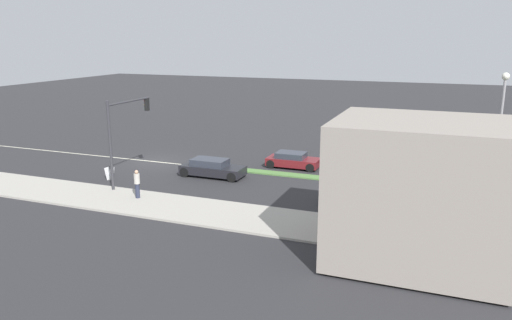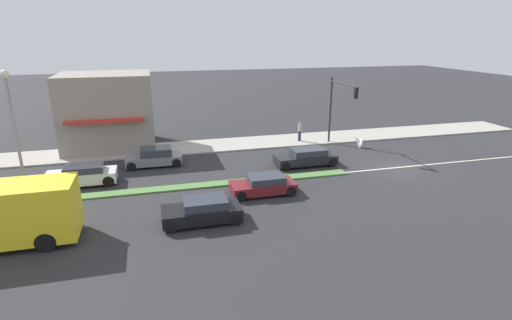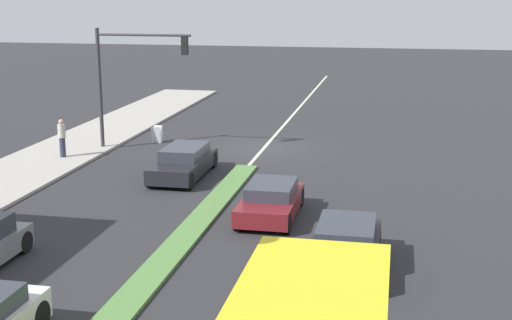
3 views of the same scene
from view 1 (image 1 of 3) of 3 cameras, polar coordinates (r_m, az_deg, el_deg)
The scene contains 14 objects.
ground_plane at distance 33.75m, azimuth 15.32°, elevation -2.89°, with size 160.00×160.00×0.00m, color #2B2B2D.
sidewalk_right at distance 25.21m, azimuth 14.16°, elevation -8.43°, with size 4.00×73.00×0.12m, color #A8A399.
lane_marking_center at distance 39.65m, azimuth -11.44°, elevation -0.19°, with size 0.16×60.00×0.01m, color beige.
building_corner_store at distance 22.12m, azimuth 18.13°, elevation -3.41°, with size 6.66×7.16×6.03m.
traffic_signal_main at distance 32.96m, azimuth -14.94°, elevation 3.71°, with size 4.59×0.34×5.60m.
street_lamp at distance 32.72m, azimuth 26.18°, elevation 4.25°, with size 0.44×0.44×7.37m.
pedestrian at distance 30.40m, azimuth -13.44°, elevation -2.61°, with size 0.34×0.34×1.71m.
warning_aframe_sign at distance 35.31m, azimuth -16.37°, elevation -1.51°, with size 0.45×0.53×0.84m.
delivery_truck at distance 38.21m, azimuth 25.01°, elevation 0.50°, with size 2.44×7.50×2.87m.
sedan_maroon at distance 37.10m, azimuth 4.23°, elevation -0.02°, with size 1.79×3.85×1.15m.
suv_black at distance 38.83m, azimuth 11.18°, elevation 0.45°, with size 1.82×4.01×1.26m.
suv_grey at distance 28.97m, azimuth 11.79°, elevation -4.14°, with size 1.80×3.97×1.33m.
sedan_dark at distance 34.74m, azimuth -5.05°, elevation -0.92°, with size 1.78×4.45×1.24m.
van_white at distance 31.32m, azimuth 20.88°, elevation -3.40°, with size 1.78×4.27×1.29m.
Camera 1 is at (32.26, 21.03, 9.44)m, focal length 35.00 mm.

